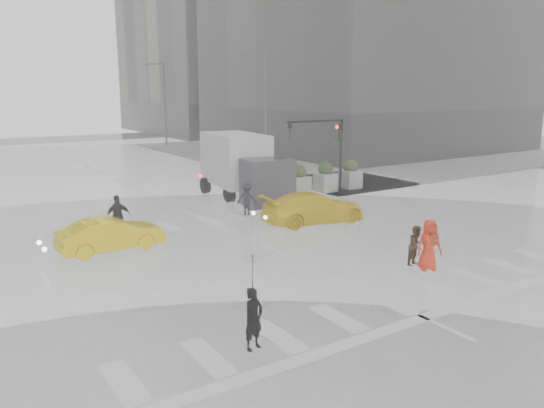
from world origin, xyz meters
TOP-DOWN VIEW (x-y plane):
  - ground at (0.00, 0.00)m, footprint 120.00×120.00m
  - sidewalk_ne at (19.50, 17.50)m, footprint 35.00×35.00m
  - building_ne_far at (29.00, 56.00)m, footprint 26.05×26.05m
  - road_markings at (0.00, 0.00)m, footprint 18.00×48.00m
  - traffic_signal_pole at (9.01, 8.01)m, footprint 4.45×0.42m
  - street_lamp_near at (10.87, 18.00)m, footprint 2.15×0.22m
  - street_lamp_far at (10.87, 38.00)m, footprint 2.15×0.22m
  - planter_west at (7.00, 8.20)m, footprint 1.10×1.10m
  - planter_mid at (9.00, 8.20)m, footprint 1.10×1.10m
  - planter_east at (11.00, 8.20)m, footprint 1.10×1.10m
  - pedestrian_black at (-4.86, -6.23)m, footprint 1.19×1.20m
  - pedestrian_brown at (3.28, -4.05)m, footprint 0.78×0.66m
  - pedestrian_orange at (3.25, -4.64)m, footprint 1.05×0.89m
  - pedestrian_far_a at (-4.48, 5.48)m, footprint 1.09×0.69m
  - pedestrian_far_b at (2.18, 5.97)m, footprint 1.16×1.17m
  - taxi_mid at (-5.35, 3.67)m, footprint 4.08×1.57m
  - taxi_rear at (4.00, 2.88)m, footprint 4.69×2.68m
  - box_truck at (4.09, 9.56)m, footprint 2.60×6.93m

SIDE VIEW (x-z plane):
  - ground at x=0.00m, z-range 0.00..0.00m
  - road_markings at x=0.00m, z-range 0.00..0.01m
  - sidewalk_ne at x=19.50m, z-range 0.00..0.15m
  - taxi_mid at x=-5.35m, z-range 0.00..1.33m
  - pedestrian_brown at x=3.28m, z-range 0.00..1.45m
  - taxi_rear at x=4.00m, z-range 0.00..1.46m
  - pedestrian_far_b at x=2.18m, z-range 0.00..1.64m
  - pedestrian_far_a at x=-4.48m, z-range 0.00..1.83m
  - pedestrian_orange at x=3.25m, z-range 0.00..1.82m
  - planter_west at x=7.00m, z-range 0.08..1.88m
  - planter_mid at x=9.00m, z-range 0.08..1.88m
  - planter_east at x=11.00m, z-range 0.08..1.88m
  - pedestrian_black at x=-4.86m, z-range 0.43..2.86m
  - box_truck at x=4.09m, z-range 0.12..3.80m
  - traffic_signal_pole at x=9.01m, z-range 0.97..5.47m
  - street_lamp_near at x=10.87m, z-range 0.45..9.45m
  - street_lamp_far at x=10.87m, z-range 0.45..9.45m
  - building_ne_far at x=29.00m, z-range -1.73..34.27m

